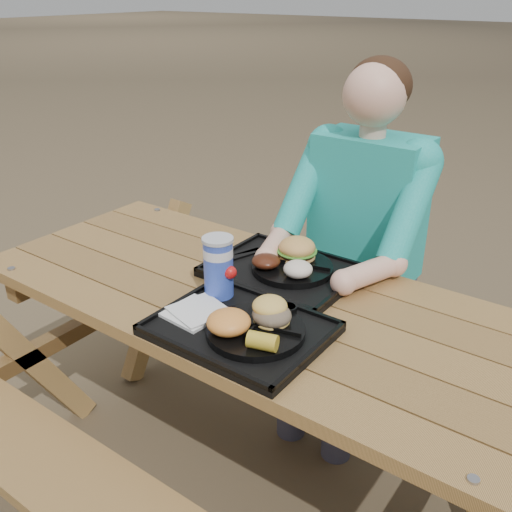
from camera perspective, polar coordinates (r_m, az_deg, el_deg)
The scene contains 18 objects.
ground at distance 2.19m, azimuth 0.00°, elevation -21.31°, with size 60.00×60.00×0.00m, color #999999.
picnic_table at distance 1.93m, azimuth 0.00°, elevation -13.66°, with size 1.80×1.49×0.75m, color #999999, non-canonical shape.
tray_near at distance 1.54m, azimuth -1.60°, elevation -7.38°, with size 0.45×0.35×0.02m, color black.
tray_far at distance 1.83m, azimuth 2.67°, elevation -1.60°, with size 0.45×0.35×0.02m, color black.
plate_near at distance 1.50m, azimuth -0.04°, elevation -7.49°, with size 0.26×0.26×0.02m, color black.
plate_far at distance 1.82m, azimuth 3.65°, elevation -1.17°, with size 0.26×0.26×0.02m, color black.
napkin_stack at distance 1.59m, azimuth -6.23°, elevation -5.55°, with size 0.14×0.14×0.02m, color white.
soda_cup at distance 1.64m, azimuth -3.77°, elevation -1.25°, with size 0.09×0.09×0.17m, color #1735B1.
condiment_bbq at distance 1.61m, azimuth 1.49°, elevation -4.71°, with size 0.05×0.05×0.03m, color black.
condiment_mustard at distance 1.57m, azimuth 3.19°, elevation -5.49°, with size 0.05×0.05×0.03m, color yellow.
sandwich at distance 1.49m, azimuth 1.60°, elevation -4.92°, with size 0.10×0.10×0.10m, color #F3C155, non-canonical shape.
mac_cheese at distance 1.46m, azimuth -2.76°, elevation -6.61°, with size 0.11×0.11×0.06m, color #FDA242.
corn_cob at distance 1.40m, azimuth 0.66°, elevation -8.53°, with size 0.07×0.07×0.04m, color gold, non-canonical shape.
cutlery_far at distance 1.92m, azimuth -1.25°, elevation 0.14°, with size 0.03×0.17×0.01m, color black.
burger at distance 1.84m, azimuth 4.15°, elevation 1.32°, with size 0.12×0.12×0.11m, color #E2A14F, non-canonical shape.
baked_beans at distance 1.79m, azimuth 1.01°, elevation -0.52°, with size 0.09×0.09×0.04m, color #4A1D0E.
potato_salad at distance 1.73m, azimuth 4.22°, elevation -1.32°, with size 0.09×0.09×0.05m, color #F5E5CF.
diner at distance 2.18m, azimuth 10.44°, elevation -0.98°, with size 0.48×0.84×1.28m, color #1DAECB, non-canonical shape.
Camera 1 is at (0.88, -1.21, 1.59)m, focal length 40.00 mm.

